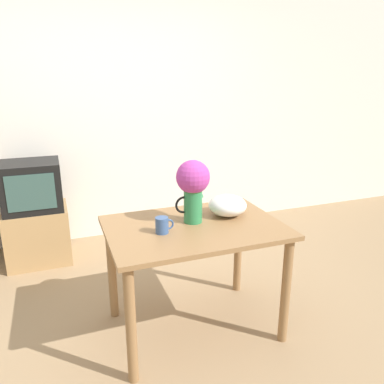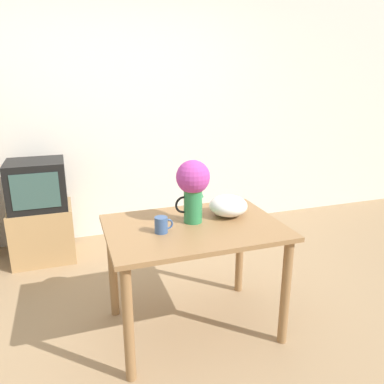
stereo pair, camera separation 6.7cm
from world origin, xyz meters
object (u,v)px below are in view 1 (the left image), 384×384
at_px(white_bowl, 228,205).
at_px(tv_set, 32,186).
at_px(coffee_mug, 162,225).
at_px(flower_vase, 193,184).

distance_m(white_bowl, tv_set, 1.86).
distance_m(coffee_mug, tv_set, 1.68).
bearing_deg(flower_vase, white_bowl, 7.37).
bearing_deg(white_bowl, flower_vase, -172.63).
height_order(flower_vase, tv_set, flower_vase).
distance_m(flower_vase, white_bowl, 0.33).
xyz_separation_m(coffee_mug, white_bowl, (0.50, 0.14, 0.02)).
bearing_deg(coffee_mug, white_bowl, 15.59).
bearing_deg(coffee_mug, flower_vase, 24.06).
height_order(white_bowl, tv_set, tv_set).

